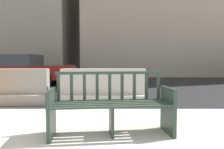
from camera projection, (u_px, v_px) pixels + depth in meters
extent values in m
cube|color=black|center=(100.00, 81.00, 10.68)|extent=(120.00, 12.00, 0.01)
cube|color=#28382D|center=(52.00, 113.00, 2.95)|extent=(0.11, 0.52, 0.66)
cube|color=#28382D|center=(168.00, 110.00, 3.13)|extent=(0.11, 0.52, 0.66)
cube|color=#28382D|center=(112.00, 119.00, 3.05)|extent=(0.08, 0.33, 0.45)
cube|color=#28382D|center=(114.00, 107.00, 2.81)|extent=(1.60, 0.25, 0.02)
cube|color=#28382D|center=(113.00, 105.00, 2.92)|extent=(1.60, 0.25, 0.02)
cube|color=#28382D|center=(112.00, 103.00, 3.04)|extent=(1.60, 0.25, 0.02)
cube|color=#28382D|center=(111.00, 102.00, 3.15)|extent=(1.60, 0.25, 0.02)
cube|color=#28382D|center=(110.00, 100.00, 3.26)|extent=(1.60, 0.25, 0.02)
cube|color=#28382D|center=(110.00, 73.00, 3.25)|extent=(1.59, 0.22, 0.04)
cube|color=#28382D|center=(59.00, 88.00, 3.18)|extent=(0.05, 0.03, 0.38)
cube|color=#28382D|center=(72.00, 87.00, 3.20)|extent=(0.05, 0.03, 0.38)
cube|color=#28382D|center=(85.00, 87.00, 3.22)|extent=(0.05, 0.03, 0.38)
cube|color=#28382D|center=(98.00, 87.00, 3.24)|extent=(0.05, 0.03, 0.38)
cube|color=#28382D|center=(110.00, 87.00, 3.26)|extent=(0.05, 0.03, 0.38)
cube|color=#28382D|center=(122.00, 87.00, 3.28)|extent=(0.05, 0.03, 0.38)
cube|color=#28382D|center=(135.00, 87.00, 3.30)|extent=(0.05, 0.03, 0.38)
cube|color=#28382D|center=(147.00, 86.00, 3.32)|extent=(0.05, 0.03, 0.38)
cube|color=#28382D|center=(159.00, 86.00, 3.34)|extent=(0.05, 0.03, 0.38)
cube|color=#28382D|center=(51.00, 90.00, 2.91)|extent=(0.10, 0.46, 0.03)
cube|color=#28382D|center=(169.00, 89.00, 3.09)|extent=(0.10, 0.46, 0.03)
cube|color=#ADA89E|center=(104.00, 99.00, 5.24)|extent=(2.02, 0.73, 0.24)
cube|color=#ADA89E|center=(104.00, 81.00, 5.22)|extent=(2.01, 0.35, 0.60)
cube|color=gray|center=(7.00, 99.00, 5.26)|extent=(2.03, 0.77, 0.24)
cube|color=gray|center=(7.00, 81.00, 5.23)|extent=(2.01, 0.39, 0.60)
cube|color=maroon|center=(17.00, 72.00, 9.37)|extent=(4.82, 2.02, 0.56)
cube|color=#38424C|center=(12.00, 60.00, 9.34)|extent=(2.23, 1.72, 0.45)
cylinder|color=black|center=(57.00, 75.00, 10.22)|extent=(0.65, 0.24, 0.64)
cylinder|color=black|center=(44.00, 79.00, 8.45)|extent=(0.65, 0.24, 0.64)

